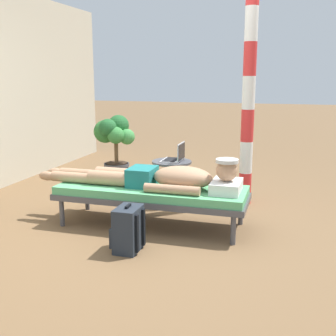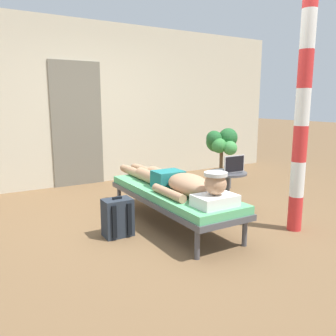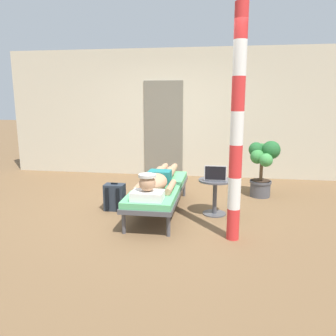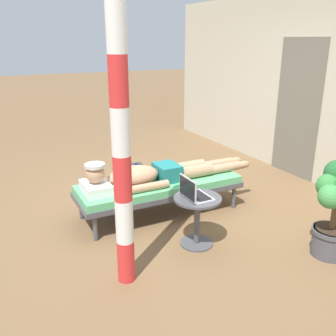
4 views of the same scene
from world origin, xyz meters
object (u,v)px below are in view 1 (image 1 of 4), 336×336
person_reclining (161,178)px  side_table (172,174)px  backpack (128,229)px  porch_post (249,93)px  laptop (176,156)px  lounge_chair (152,193)px  potted_plant (114,141)px

person_reclining → side_table: person_reclining is taller
backpack → porch_post: (1.74, -0.84, 1.14)m
backpack → person_reclining: bearing=-7.9°
person_reclining → laptop: 0.83m
lounge_chair → backpack: (-0.68, -0.01, -0.15)m
side_table → porch_post: porch_post is taller
side_table → laptop: size_ratio=1.69×
lounge_chair → side_table: 0.83m
lounge_chair → potted_plant: (1.61, 1.11, 0.25)m
person_reclining → porch_post: 1.53m
lounge_chair → backpack: bearing=-179.5°
potted_plant → person_reclining: bearing=-143.0°
person_reclining → potted_plant: (1.61, 1.21, 0.08)m
lounge_chair → potted_plant: bearing=34.7°
laptop → side_table: bearing=90.0°
laptop → backpack: bearing=179.0°
lounge_chair → person_reclining: (0.00, -0.10, 0.17)m
person_reclining → porch_post: porch_post is taller
laptop → backpack: (-1.50, 0.03, -0.39)m
side_table → backpack: (-1.50, -0.03, -0.16)m
side_table → backpack: bearing=-179.0°
side_table → potted_plant: bearing=54.4°
side_table → backpack: side_table is taller
porch_post → potted_plant: bearing=74.3°
porch_post → laptop: bearing=106.2°
potted_plant → porch_post: bearing=-105.7°
backpack → porch_post: porch_post is taller
backpack → potted_plant: potted_plant is taller
backpack → potted_plant: bearing=26.1°
lounge_chair → potted_plant: 1.97m
backpack → side_table: bearing=1.0°
person_reclining → side_table: bearing=8.2°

